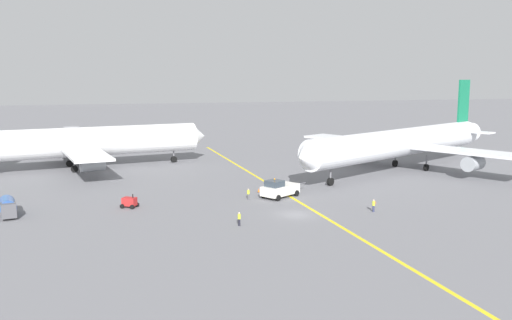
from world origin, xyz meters
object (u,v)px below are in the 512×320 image
Objects in this scene: airliner_being_pushed at (403,143)px; ground_crew_ramp_agent_by_cones at (239,219)px; airliner_at_gate_left at (86,142)px; gse_fuel_bowser_stubby at (8,207)px; ground_crew_wing_walker_right at (248,194)px; ground_crew_marshaller_foreground at (374,205)px; traffic_cone_wingtip_starboard at (259,190)px; gse_gpu_cart_small at (129,202)px; pushback_tug at (279,189)px; jet_bridge at (79,137)px.

ground_crew_ramp_agent_by_cones is (-39.26, -28.96, -4.46)m from airliner_being_pushed.
airliner_at_gate_left is 51.42m from ground_crew_ramp_agent_by_cones.
ground_crew_wing_walker_right is at bearing 1.86° from gse_fuel_bowser_stubby.
ground_crew_marshaller_foreground is 1.03× the size of ground_crew_wing_walker_right.
airliner_being_pushed is at bearing 19.65° from traffic_cone_wingtip_starboard.
ground_crew_wing_walker_right is (4.77, 13.24, -0.04)m from ground_crew_ramp_agent_by_cones.
gse_fuel_bowser_stubby is 1.97× the size of gse_gpu_cart_small.
jet_bridge is (-29.78, 56.31, 2.53)m from pushback_tug.
airliner_at_gate_left is at bearing 110.83° from ground_crew_ramp_agent_by_cones.
gse_gpu_cart_small is 1.64× the size of ground_crew_wing_walker_right.
ground_crew_wing_walker_right is (31.93, 1.04, -0.51)m from gse_fuel_bowser_stubby.
ground_crew_wing_walker_right is (-34.50, -15.72, -4.49)m from airliner_being_pushed.
ground_crew_wing_walker_right is 5.32m from traffic_cone_wingtip_starboard.
airliner_at_gate_left is at bearing 161.77° from airliner_being_pushed.
pushback_tug is at bearing -152.33° from airliner_being_pushed.
gse_fuel_bowser_stubby is 3.11× the size of ground_crew_ramp_agent_by_cones.
ground_crew_marshaller_foreground is at bearing 5.09° from ground_crew_ramp_agent_by_cones.
jet_bridge reaches higher than ground_crew_marshaller_foreground.
airliner_being_pushed is at bearing -18.23° from airliner_at_gate_left.
pushback_tug is at bearing 54.45° from ground_crew_ramp_agent_by_cones.
gse_fuel_bowser_stubby is at bearing -178.14° from ground_crew_wing_walker_right.
airliner_at_gate_left is 35.72m from gse_gpu_cart_small.
gse_fuel_bowser_stubby is 15.12m from gse_gpu_cart_small.
airliner_at_gate_left reaches higher than gse_fuel_bowser_stubby.
ground_crew_wing_walker_right is 2.67× the size of traffic_cone_wingtip_starboard.
jet_bridge is (-1.99, 21.80, -1.32)m from airliner_at_gate_left.
gse_gpu_cart_small is 1.59× the size of ground_crew_marshaller_foreground.
ground_crew_marshaller_foreground is 19.46m from traffic_cone_wingtip_starboard.
airliner_at_gate_left reaches higher than traffic_cone_wingtip_starboard.
ground_crew_wing_walker_right is (-13.94, 11.58, -0.03)m from ground_crew_marshaller_foreground.
airliner_being_pushed is at bearing 36.41° from ground_crew_ramp_agent_by_cones.
airliner_at_gate_left reaches higher than pushback_tug.
jet_bridge is at bearing 119.77° from ground_crew_marshaller_foreground.
ground_crew_marshaller_foreground is (9.14, -11.72, -0.42)m from pushback_tug.
jet_bridge is at bearing 106.17° from ground_crew_ramp_agent_by_cones.
airliner_being_pushed is 2.27× the size of jet_bridge.
jet_bridge is at bearing 113.87° from ground_crew_wing_walker_right.
gse_fuel_bowser_stubby is 3.13× the size of ground_crew_marshaller_foreground.
airliner_being_pushed is 33.94m from traffic_cone_wingtip_starboard.
jet_bridge reaches higher than traffic_cone_wingtip_starboard.
gse_gpu_cart_small is at bearing -166.60° from traffic_cone_wingtip_starboard.
ground_crew_marshaller_foreground is (30.78, -11.31, 0.07)m from gse_gpu_cart_small.
pushback_tug is 5.16× the size of ground_crew_ramp_agent_by_cones.
gse_gpu_cart_small is 1.58× the size of ground_crew_ramp_agent_by_cones.
gse_gpu_cart_small reaches higher than traffic_cone_wingtip_starboard.
gse_gpu_cart_small is 4.38× the size of traffic_cone_wingtip_starboard.
gse_fuel_bowser_stubby reaches higher than ground_crew_marshaller_foreground.
airliner_being_pushed reaches higher than ground_crew_wing_walker_right.
ground_crew_wing_walker_right is at bearing 70.20° from ground_crew_ramp_agent_by_cones.
jet_bridge is (-59.47, 40.73, -1.51)m from airliner_being_pushed.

